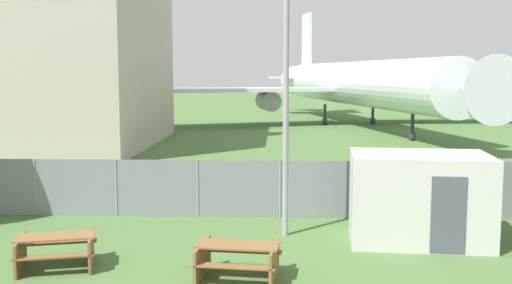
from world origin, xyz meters
TOP-DOWN VIEW (x-y plane):
  - perimeter_fence at (-0.00, 9.62)m, footprint 56.07×0.07m
  - airplane at (6.23, 42.17)m, footprint 33.77×41.31m
  - portable_cabin at (3.65, 7.17)m, footprint 3.73×2.61m
  - picnic_bench_near_cabin at (-5.13, 4.63)m, footprint 2.04×1.79m
  - picnic_bench_open_grass at (-0.92, 4.12)m, footprint 1.93×1.59m
  - light_mast at (0.13, 7.63)m, footprint 0.44×0.44m

SIDE VIEW (x-z plane):
  - picnic_bench_near_cabin at x=-5.13m, z-range 0.09..0.85m
  - picnic_bench_open_grass at x=-0.92m, z-range 0.10..0.86m
  - perimeter_fence at x=0.00m, z-range 0.00..1.78m
  - portable_cabin at x=3.65m, z-range 0.00..2.34m
  - airplane at x=6.23m, z-range -1.86..8.93m
  - light_mast at x=0.13m, z-range 0.88..9.04m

